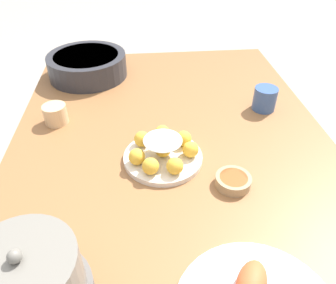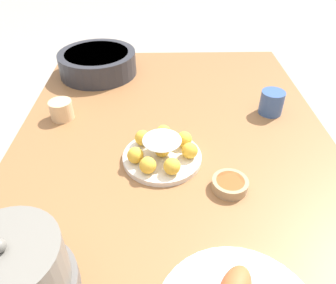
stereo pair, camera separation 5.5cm
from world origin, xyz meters
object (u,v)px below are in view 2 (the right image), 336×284
dining_table (173,168)px  serving_bowl (98,62)px  cake_plate (162,152)px  cup_near (272,102)px  warming_pot (14,276)px  cup_far (61,110)px  sauce_bowl (230,184)px

dining_table → serving_bowl: size_ratio=4.57×
cake_plate → serving_bowl: bearing=25.0°
cup_near → warming_pot: warming_pot is taller
serving_bowl → cup_far: size_ratio=4.13×
cake_plate → cup_far: size_ratio=2.95×
warming_pot → cup_near: bearing=-45.3°
cake_plate → sauce_bowl: cake_plate is taller
serving_bowl → cup_near: bearing=-116.8°
dining_table → cup_far: (0.16, 0.37, 0.12)m
warming_pot → dining_table: bearing=-33.6°
dining_table → cup_near: bearing=-61.9°
serving_bowl → cup_near: serving_bowl is taller
cup_far → cup_near: bearing=-88.6°
serving_bowl → warming_pot: bearing=179.8°
cake_plate → warming_pot: size_ratio=1.06×
dining_table → cup_far: size_ratio=18.85×
cake_plate → cup_near: (0.24, -0.38, 0.01)m
sauce_bowl → cup_far: bearing=56.0°
serving_bowl → warming_pot: size_ratio=1.48×
sauce_bowl → cup_near: 0.41m
dining_table → sauce_bowl: bearing=-142.1°
dining_table → cup_far: 0.42m
sauce_bowl → cup_far: 0.62m
warming_pot → sauce_bowl: bearing=-58.0°
sauce_bowl → serving_bowl: bearing=32.6°
cup_far → warming_pot: warming_pot is taller
cake_plate → cup_far: bearing=56.2°
dining_table → cup_near: (0.18, -0.34, 0.13)m
cake_plate → serving_bowl: size_ratio=0.71×
dining_table → cup_near: 0.41m
dining_table → serving_bowl: serving_bowl is taller
dining_table → warming_pot: warming_pot is taller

